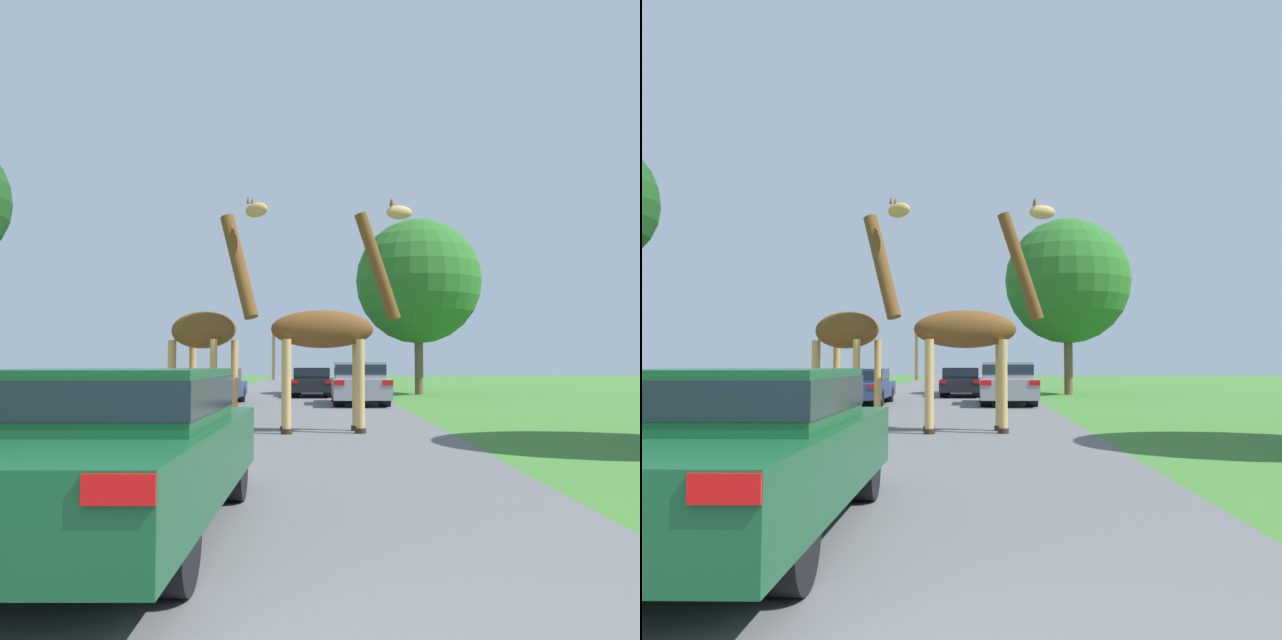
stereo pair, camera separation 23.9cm
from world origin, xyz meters
The scene contains 8 objects.
road centered at (0.00, 30.00, 0.00)m, with size 7.65×120.00×0.00m.
giraffe_near_road centered at (1.37, 12.23, 2.14)m, with size 3.04×0.94×4.97m.
giraffe_companion centered at (-1.22, 12.52, 2.23)m, with size 2.47×1.93×4.89m.
car_lead_maroon centered at (-0.62, 3.73, 0.75)m, with size 2.00×4.82×1.38m.
car_queue_right centered at (2.55, 22.07, 0.78)m, with size 1.90×4.76×1.48m.
car_queue_left centered at (0.81, 27.96, 0.67)m, with size 1.71×4.37×1.25m.
car_far_ahead centered at (-2.62, 22.04, 0.67)m, with size 1.94×4.54×1.25m.
tree_left_edge centered at (5.77, 29.60, 5.28)m, with size 5.84×5.84×8.21m.
Camera 2 is at (1.40, -1.95, 1.42)m, focal length 38.00 mm.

